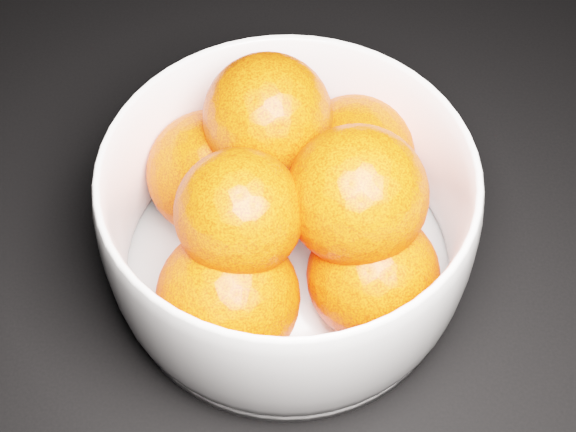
{
  "coord_description": "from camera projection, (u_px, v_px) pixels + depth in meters",
  "views": [
    {
      "loc": [
        0.26,
        -0.05,
        0.48
      ],
      "look_at": [
        0.25,
        0.25,
        0.06
      ],
      "focal_mm": 50.0,
      "sensor_mm": 36.0,
      "label": 1
    }
  ],
  "objects": [
    {
      "name": "orange_pile",
      "position": [
        289.0,
        204.0,
        0.5
      ],
      "size": [
        0.19,
        0.2,
        0.13
      ],
      "color": "#FF3705",
      "rests_on": "bowl"
    },
    {
      "name": "bowl",
      "position": [
        288.0,
        221.0,
        0.51
      ],
      "size": [
        0.24,
        0.24,
        0.11
      ],
      "rotation": [
        0.0,
        0.0,
        -0.38
      ],
      "color": "white",
      "rests_on": "ground"
    }
  ]
}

